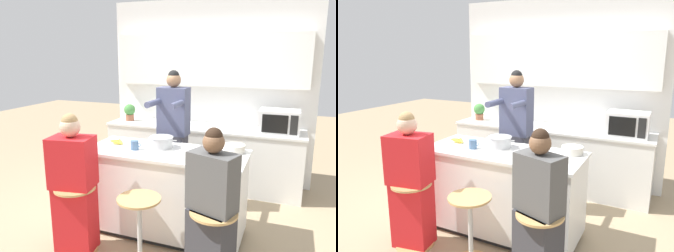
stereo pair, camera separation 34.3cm
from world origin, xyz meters
TOP-DOWN VIEW (x-y plane):
  - ground_plane at (0.00, 0.00)m, footprint 16.00×16.00m
  - wall_back at (0.00, 1.75)m, footprint 3.06×0.22m
  - back_counter at (0.00, 1.45)m, footprint 2.84×0.62m
  - kitchen_island at (0.00, 0.00)m, footprint 1.69×0.71m
  - bar_stool_leftmost at (-0.68, -0.65)m, footprint 0.39×0.39m
  - bar_stool_center at (0.00, -0.64)m, footprint 0.39×0.39m
  - bar_stool_rightmost at (0.68, -0.66)m, footprint 0.39×0.39m
  - person_cooking at (-0.15, 0.63)m, footprint 0.38×0.55m
  - person_wrapped_blanket at (-0.70, -0.63)m, footprint 0.44×0.35m
  - person_seated_near at (0.65, -0.63)m, footprint 0.44×0.36m
  - cooking_pot at (-0.08, 0.09)m, footprint 0.34×0.26m
  - fruit_bowl at (0.68, 0.21)m, footprint 0.22×0.22m
  - coffee_cup_near at (-0.32, -0.08)m, footprint 0.12×0.09m
  - banana_bunch at (-0.60, 0.05)m, footprint 0.18×0.13m
  - microwave at (1.06, 1.41)m, footprint 0.51×0.36m
  - potted_plant at (-1.18, 1.45)m, footprint 0.17×0.17m

SIDE VIEW (x-z plane):
  - ground_plane at x=0.00m, z-range 0.00..0.00m
  - bar_stool_leftmost at x=-0.68m, z-range 0.05..0.72m
  - bar_stool_center at x=0.00m, z-range 0.05..0.72m
  - bar_stool_rightmost at x=0.68m, z-range 0.05..0.72m
  - back_counter at x=0.00m, z-range 0.00..0.89m
  - kitchen_island at x=0.00m, z-range 0.01..0.93m
  - person_seated_near at x=0.65m, z-range -0.06..1.30m
  - person_wrapped_blanket at x=-0.70m, z-range -0.04..1.35m
  - person_cooking at x=-0.15m, z-range 0.00..1.72m
  - banana_bunch at x=-0.60m, z-range 0.92..0.98m
  - fruit_bowl at x=0.68m, z-range 0.93..1.01m
  - coffee_cup_near at x=-0.32m, z-range 0.93..1.03m
  - cooking_pot at x=-0.08m, z-range 0.93..1.05m
  - potted_plant at x=-1.18m, z-range 0.90..1.16m
  - microwave at x=1.06m, z-range 0.89..1.20m
  - wall_back at x=0.00m, z-range 0.19..2.89m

